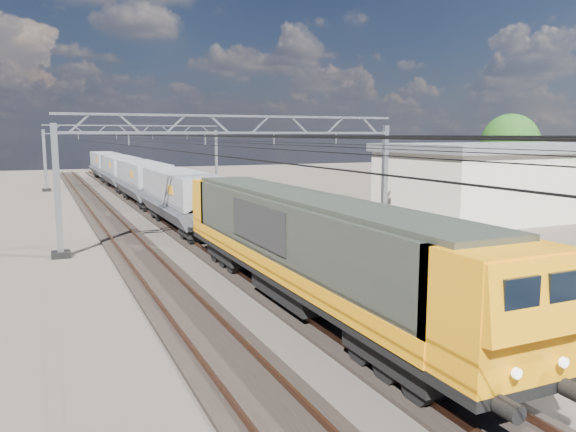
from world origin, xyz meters
name	(u,v)px	position (x,y,z in m)	size (l,w,h in m)	color
ground	(268,256)	(0.00, 0.00, 0.00)	(160.00, 160.00, 0.00)	black
track_outer_west	(147,266)	(-6.00, 0.00, 0.07)	(2.60, 140.00, 0.30)	black
track_loco	(230,259)	(-2.00, 0.00, 0.07)	(2.60, 140.00, 0.30)	black
track_inner_east	(304,252)	(2.00, 0.00, 0.07)	(2.60, 140.00, 0.30)	black
track_outer_east	(370,245)	(6.00, 0.00, 0.07)	(2.60, 140.00, 0.30)	black
catenary_gantry_mid	(241,173)	(0.00, 4.00, 3.91)	(19.90, 0.90, 7.11)	#979DA5
catenary_gantry_far	(135,154)	(0.00, 40.00, 3.91)	(19.90, 0.90, 7.11)	#979DA5
overhead_wires	(219,139)	(0.00, 8.00, 5.75)	(12.03, 140.00, 0.53)	black
locomotive	(303,242)	(-2.00, -8.18, 2.33)	(2.76, 21.10, 3.62)	black
hopper_wagon_lead	(183,195)	(-2.00, 9.51, 2.23)	(3.38, 13.00, 3.25)	black
hopper_wagon_mid	(143,179)	(-2.00, 23.71, 2.23)	(3.38, 13.00, 3.25)	black
hopper_wagon_third	(120,170)	(-2.00, 37.91, 2.23)	(3.38, 13.00, 3.25)	black
hopper_wagon_fourth	(106,164)	(-2.00, 52.11, 2.23)	(3.38, 13.00, 3.25)	black
industrial_shed	(510,179)	(22.00, 6.00, 2.73)	(18.60, 10.60, 5.40)	silver
tree_far	(514,145)	(30.32, 13.79, 5.08)	(5.76, 5.36, 7.97)	#3A2A1A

